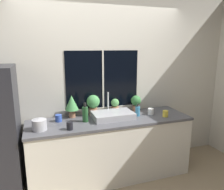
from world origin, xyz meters
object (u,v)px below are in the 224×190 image
at_px(sink, 113,115).
at_px(potted_plant_far_left, 72,104).
at_px(potted_plant_center_left, 93,103).
at_px(kettle, 39,124).
at_px(potted_plant_center_right, 115,106).
at_px(bottle_tall, 85,114).
at_px(mug_black, 70,126).
at_px(mug_blue, 59,118).
at_px(mug_white, 151,111).
at_px(potted_plant_far_right, 136,102).
at_px(mug_yellow, 165,114).
at_px(soap_bottle, 138,111).

bearing_deg(sink, potted_plant_far_left, 157.14).
distance_m(potted_plant_center_left, kettle, 0.87).
height_order(potted_plant_center_right, kettle, potted_plant_center_right).
relative_size(potted_plant_center_right, bottle_tall, 0.85).
xyz_separation_m(sink, mug_black, (-0.65, -0.25, 0.00)).
distance_m(potted_plant_far_left, mug_blue, 0.29).
bearing_deg(mug_white, potted_plant_far_left, 167.43).
xyz_separation_m(potted_plant_center_left, potted_plant_far_right, (0.70, -0.00, -0.04)).
bearing_deg(kettle, mug_yellow, -1.48).
bearing_deg(potted_plant_far_left, potted_plant_far_right, 0.00).
bearing_deg(potted_plant_far_left, potted_plant_center_left, 0.00).
bearing_deg(mug_blue, mug_yellow, -10.97).
bearing_deg(potted_plant_center_right, kettle, -161.73).
bearing_deg(potted_plant_center_left, sink, -45.30).
distance_m(potted_plant_center_right, mug_black, 0.91).
relative_size(potted_plant_center_left, potted_plant_center_right, 1.37).
relative_size(sink, bottle_tall, 2.16).
bearing_deg(mug_white, potted_plant_center_right, 152.12).
distance_m(soap_bottle, mug_black, 1.06).
height_order(potted_plant_far_right, mug_white, potted_plant_far_right).
xyz_separation_m(sink, potted_plant_center_right, (0.12, 0.23, 0.07)).
distance_m(potted_plant_center_left, mug_yellow, 1.08).
height_order(potted_plant_far_left, potted_plant_center_left, potted_plant_far_left).
xyz_separation_m(potted_plant_far_left, potted_plant_center_right, (0.66, 0.00, -0.09)).
bearing_deg(mug_blue, potted_plant_far_right, 5.80).
relative_size(soap_bottle, mug_yellow, 1.99).
height_order(bottle_tall, mug_yellow, bottle_tall).
xyz_separation_m(soap_bottle, mug_black, (-1.03, -0.23, -0.03)).
height_order(mug_white, mug_yellow, mug_white).
distance_m(potted_plant_center_right, soap_bottle, 0.37).
relative_size(sink, soap_bottle, 3.13).
xyz_separation_m(potted_plant_center_right, bottle_tall, (-0.52, -0.25, -0.00)).
xyz_separation_m(soap_bottle, mug_white, (0.22, -0.01, -0.03)).
bearing_deg(mug_blue, potted_plant_far_left, 31.10).
bearing_deg(mug_black, mug_blue, 106.00).
relative_size(potted_plant_far_right, mug_black, 2.49).
relative_size(mug_blue, kettle, 0.54).
height_order(sink, mug_black, sink).
bearing_deg(kettle, mug_blue, 44.29).
height_order(sink, potted_plant_far_right, sink).
distance_m(potted_plant_center_right, mug_white, 0.55).
relative_size(potted_plant_far_right, mug_blue, 2.61).
relative_size(mug_white, mug_black, 0.96).
xyz_separation_m(sink, potted_plant_far_left, (-0.55, 0.23, 0.16)).
distance_m(potted_plant_far_right, mug_blue, 1.23).
bearing_deg(soap_bottle, sink, 177.05).
height_order(mug_white, mug_blue, same).
xyz_separation_m(potted_plant_far_left, kettle, (-0.46, -0.37, -0.13)).
distance_m(mug_white, kettle, 1.61).
distance_m(potted_plant_center_left, mug_blue, 0.55).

